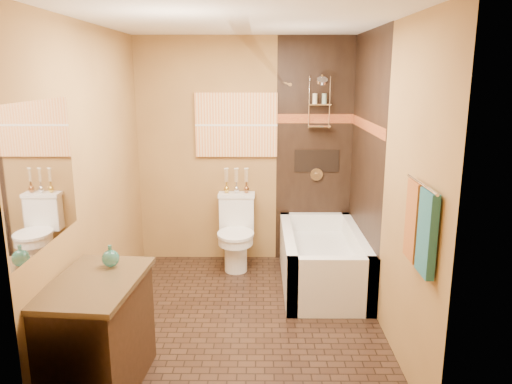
{
  "coord_description": "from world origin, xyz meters",
  "views": [
    {
      "loc": [
        0.16,
        -4.02,
        2.11
      ],
      "look_at": [
        0.13,
        0.4,
        1.05
      ],
      "focal_mm": 35.0,
      "sensor_mm": 36.0,
      "label": 1
    }
  ],
  "objects_px": {
    "sunset_painting": "(236,125)",
    "bathtub": "(322,263)",
    "toilet": "(236,232)",
    "vanity": "(98,335)"
  },
  "relations": [
    {
      "from": "sunset_painting",
      "to": "bathtub",
      "type": "distance_m",
      "value": 1.76
    },
    {
      "from": "sunset_painting",
      "to": "toilet",
      "type": "bearing_deg",
      "value": -90.0
    },
    {
      "from": "toilet",
      "to": "bathtub",
      "type": "bearing_deg",
      "value": -26.54
    },
    {
      "from": "bathtub",
      "to": "toilet",
      "type": "relative_size",
      "value": 1.87
    },
    {
      "from": "bathtub",
      "to": "vanity",
      "type": "bearing_deg",
      "value": -134.58
    },
    {
      "from": "sunset_painting",
      "to": "vanity",
      "type": "relative_size",
      "value": 0.96
    },
    {
      "from": "sunset_painting",
      "to": "bathtub",
      "type": "relative_size",
      "value": 0.6
    },
    {
      "from": "bathtub",
      "to": "vanity",
      "type": "distance_m",
      "value": 2.46
    },
    {
      "from": "sunset_painting",
      "to": "vanity",
      "type": "xyz_separation_m",
      "value": [
        -0.83,
        -2.48,
        -1.15
      ]
    },
    {
      "from": "sunset_painting",
      "to": "vanity",
      "type": "bearing_deg",
      "value": -108.52
    }
  ]
}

